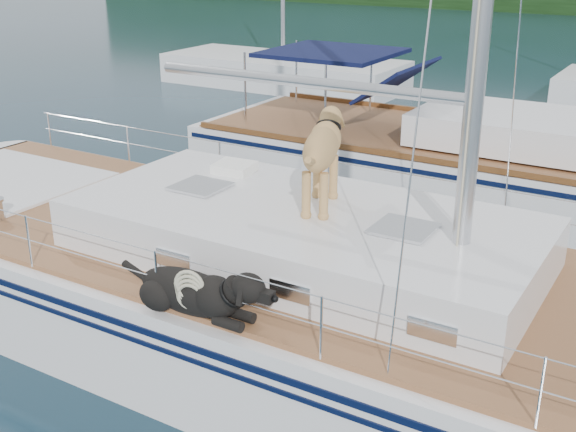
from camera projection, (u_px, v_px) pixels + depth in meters
The scene contains 4 objects.
ground at pixel (245, 333), 8.97m from camera, with size 120.00×120.00×0.00m, color black.
main_sailboat at pixel (251, 286), 8.67m from camera, with size 12.00×3.83×14.01m.
neighbor_sailboat at pixel (490, 170), 13.22m from camera, with size 11.00×3.50×13.30m.
bg_boat_west at pixel (283, 73), 23.85m from camera, with size 8.00×3.00×11.65m.
Camera 1 is at (4.50, -6.44, 4.59)m, focal length 45.00 mm.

